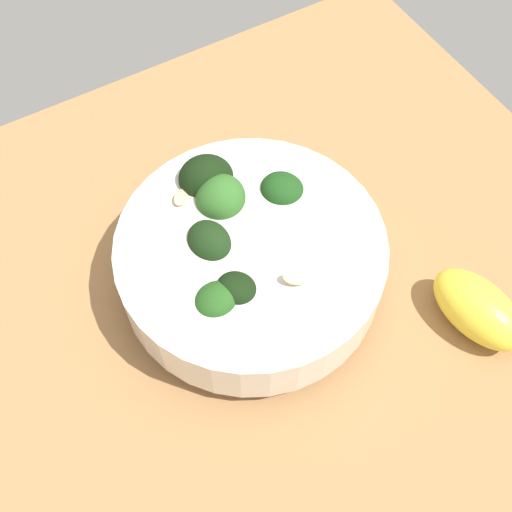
% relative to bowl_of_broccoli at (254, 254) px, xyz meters
% --- Properties ---
extents(ground_plane, '(0.63, 0.63, 0.03)m').
position_rel_bowl_of_broccoli_xyz_m(ground_plane, '(0.00, 0.05, -0.06)').
color(ground_plane, '#996D42').
extents(bowl_of_broccoli, '(0.21, 0.21, 0.09)m').
position_rel_bowl_of_broccoli_xyz_m(bowl_of_broccoli, '(0.00, 0.00, 0.00)').
color(bowl_of_broccoli, silver).
rests_on(bowl_of_broccoli, ground_plane).
extents(lemon_wedge, '(0.06, 0.09, 0.04)m').
position_rel_bowl_of_broccoli_xyz_m(lemon_wedge, '(-0.13, 0.12, -0.02)').
color(lemon_wedge, yellow).
rests_on(lemon_wedge, ground_plane).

